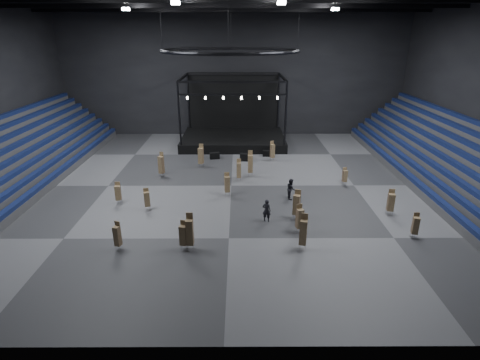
{
  "coord_description": "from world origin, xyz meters",
  "views": [
    {
      "loc": [
        0.74,
        -35.19,
        14.46
      ],
      "look_at": [
        0.88,
        -2.0,
        1.4
      ],
      "focal_mm": 28.0,
      "sensor_mm": 36.0,
      "label": 1
    }
  ],
  "objects_px": {
    "flight_case_mid": "(245,157)",
    "chair_stack_12": "(250,163)",
    "chair_stack_10": "(227,184)",
    "stage": "(233,132)",
    "chair_stack_1": "(391,202)",
    "chair_stack_6": "(415,225)",
    "chair_stack_0": "(297,204)",
    "chair_stack_2": "(183,235)",
    "chair_stack_13": "(118,192)",
    "chair_stack_7": "(300,218)",
    "chair_stack_14": "(272,151)",
    "chair_stack_3": "(239,170)",
    "chair_stack_11": "(345,176)",
    "chair_stack_4": "(117,235)",
    "chair_stack_15": "(147,199)",
    "flight_case_left": "(215,156)",
    "chair_stack_9": "(161,164)",
    "chair_stack_5": "(190,231)",
    "man_center": "(267,210)",
    "flight_case_right": "(267,153)",
    "crew_member": "(291,189)",
    "chair_stack_16": "(303,232)",
    "chair_stack_8": "(201,155)"
  },
  "relations": [
    {
      "from": "flight_case_right",
      "to": "chair_stack_2",
      "type": "xyz_separation_m",
      "value": [
        -7.53,
        -21.75,
        0.81
      ]
    },
    {
      "from": "chair_stack_15",
      "to": "chair_stack_1",
      "type": "bearing_deg",
      "value": -21.04
    },
    {
      "from": "stage",
      "to": "chair_stack_15",
      "type": "distance_m",
      "value": 22.97
    },
    {
      "from": "flight_case_mid",
      "to": "chair_stack_14",
      "type": "height_order",
      "value": "chair_stack_14"
    },
    {
      "from": "chair_stack_7",
      "to": "chair_stack_14",
      "type": "distance_m",
      "value": 17.59
    },
    {
      "from": "chair_stack_3",
      "to": "chair_stack_13",
      "type": "bearing_deg",
      "value": -152.67
    },
    {
      "from": "chair_stack_3",
      "to": "chair_stack_0",
      "type": "bearing_deg",
      "value": -60.95
    },
    {
      "from": "chair_stack_5",
      "to": "chair_stack_11",
      "type": "relative_size",
      "value": 1.54
    },
    {
      "from": "chair_stack_5",
      "to": "chair_stack_6",
      "type": "height_order",
      "value": "chair_stack_5"
    },
    {
      "from": "chair_stack_8",
      "to": "chair_stack_13",
      "type": "height_order",
      "value": "chair_stack_8"
    },
    {
      "from": "chair_stack_5",
      "to": "chair_stack_7",
      "type": "distance_m",
      "value": 8.5
    },
    {
      "from": "chair_stack_2",
      "to": "chair_stack_13",
      "type": "distance_m",
      "value": 10.41
    },
    {
      "from": "flight_case_mid",
      "to": "chair_stack_12",
      "type": "bearing_deg",
      "value": -85.35
    },
    {
      "from": "chair_stack_11",
      "to": "chair_stack_3",
      "type": "bearing_deg",
      "value": 164.73
    },
    {
      "from": "chair_stack_12",
      "to": "chair_stack_16",
      "type": "height_order",
      "value": "chair_stack_12"
    },
    {
      "from": "chair_stack_3",
      "to": "chair_stack_11",
      "type": "height_order",
      "value": "chair_stack_3"
    },
    {
      "from": "flight_case_mid",
      "to": "chair_stack_6",
      "type": "relative_size",
      "value": 0.65
    },
    {
      "from": "chair_stack_6",
      "to": "chair_stack_12",
      "type": "bearing_deg",
      "value": 141.51
    },
    {
      "from": "chair_stack_0",
      "to": "chair_stack_12",
      "type": "distance_m",
      "value": 10.7
    },
    {
      "from": "stage",
      "to": "chair_stack_5",
      "type": "relative_size",
      "value": 4.95
    },
    {
      "from": "chair_stack_9",
      "to": "chair_stack_16",
      "type": "distance_m",
      "value": 19.46
    },
    {
      "from": "flight_case_left",
      "to": "chair_stack_6",
      "type": "distance_m",
      "value": 25.14
    },
    {
      "from": "chair_stack_8",
      "to": "chair_stack_14",
      "type": "xyz_separation_m",
      "value": [
        8.41,
        2.28,
        -0.15
      ]
    },
    {
      "from": "stage",
      "to": "chair_stack_9",
      "type": "relative_size",
      "value": 5.11
    },
    {
      "from": "chair_stack_0",
      "to": "man_center",
      "type": "height_order",
      "value": "chair_stack_0"
    },
    {
      "from": "chair_stack_6",
      "to": "crew_member",
      "type": "relative_size",
      "value": 1.05
    },
    {
      "from": "chair_stack_7",
      "to": "chair_stack_4",
      "type": "bearing_deg",
      "value": 174.66
    },
    {
      "from": "flight_case_mid",
      "to": "flight_case_right",
      "type": "height_order",
      "value": "flight_case_mid"
    },
    {
      "from": "crew_member",
      "to": "chair_stack_2",
      "type": "bearing_deg",
      "value": 133.96
    },
    {
      "from": "chair_stack_14",
      "to": "man_center",
      "type": "distance_m",
      "value": 15.81
    },
    {
      "from": "chair_stack_15",
      "to": "chair_stack_10",
      "type": "bearing_deg",
      "value": 6.14
    },
    {
      "from": "chair_stack_1",
      "to": "chair_stack_6",
      "type": "xyz_separation_m",
      "value": [
        0.43,
        -3.79,
        -0.16
      ]
    },
    {
      "from": "chair_stack_1",
      "to": "chair_stack_4",
      "type": "bearing_deg",
      "value": -156.98
    },
    {
      "from": "man_center",
      "to": "chair_stack_5",
      "type": "bearing_deg",
      "value": 54.73
    },
    {
      "from": "stage",
      "to": "chair_stack_11",
      "type": "distance_m",
      "value": 19.75
    },
    {
      "from": "chair_stack_1",
      "to": "chair_stack_5",
      "type": "height_order",
      "value": "chair_stack_5"
    },
    {
      "from": "chair_stack_10",
      "to": "stage",
      "type": "bearing_deg",
      "value": 78.73
    },
    {
      "from": "chair_stack_4",
      "to": "chair_stack_13",
      "type": "xyz_separation_m",
      "value": [
        -2.28,
        7.75,
        -0.02
      ]
    },
    {
      "from": "flight_case_mid",
      "to": "chair_stack_10",
      "type": "bearing_deg",
      "value": -100.43
    },
    {
      "from": "chair_stack_0",
      "to": "chair_stack_5",
      "type": "distance_m",
      "value": 9.48
    },
    {
      "from": "chair_stack_9",
      "to": "chair_stack_15",
      "type": "bearing_deg",
      "value": -64.39
    },
    {
      "from": "chair_stack_12",
      "to": "chair_stack_3",
      "type": "bearing_deg",
      "value": -132.6
    },
    {
      "from": "chair_stack_2",
      "to": "chair_stack_13",
      "type": "bearing_deg",
      "value": 144.07
    },
    {
      "from": "flight_case_right",
      "to": "chair_stack_14",
      "type": "relative_size",
      "value": 0.46
    },
    {
      "from": "chair_stack_11",
      "to": "flight_case_left",
      "type": "bearing_deg",
      "value": 138.77
    },
    {
      "from": "flight_case_right",
      "to": "chair_stack_6",
      "type": "xyz_separation_m",
      "value": [
        9.65,
        -20.19,
        0.7
      ]
    },
    {
      "from": "chair_stack_11",
      "to": "chair_stack_16",
      "type": "relative_size",
      "value": 0.66
    },
    {
      "from": "chair_stack_5",
      "to": "chair_stack_10",
      "type": "distance_m",
      "value": 9.82
    },
    {
      "from": "chair_stack_3",
      "to": "flight_case_mid",
      "type": "bearing_deg",
      "value": 83.2
    },
    {
      "from": "flight_case_mid",
      "to": "chair_stack_6",
      "type": "height_order",
      "value": "chair_stack_6"
    }
  ]
}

